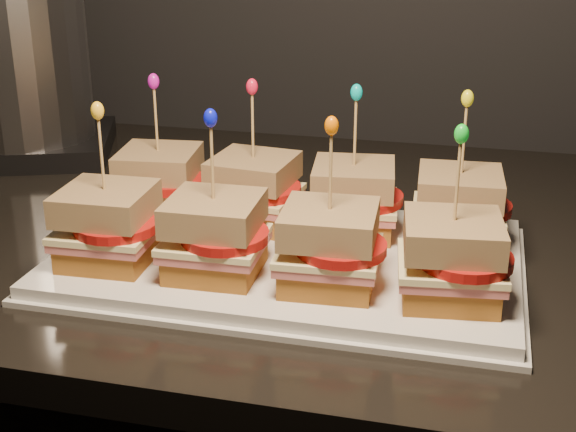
# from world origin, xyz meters

# --- Properties ---
(granite_slab) EXTENTS (2.54, 0.71, 0.03)m
(granite_slab) POSITION_xyz_m (-0.27, 1.65, 0.89)
(granite_slab) COLOR black
(granite_slab) RESTS_ON cabinet
(platter) EXTENTS (0.45, 0.28, 0.02)m
(platter) POSITION_xyz_m (-0.39, 1.53, 0.91)
(platter) COLOR white
(platter) RESTS_ON granite_slab
(platter_rim) EXTENTS (0.46, 0.29, 0.01)m
(platter_rim) POSITION_xyz_m (-0.39, 1.53, 0.91)
(platter_rim) COLOR white
(platter_rim) RESTS_ON granite_slab
(sandwich_0_bread_bot) EXTENTS (0.09, 0.09, 0.02)m
(sandwich_0_bread_bot) POSITION_xyz_m (-0.55, 1.59, 0.93)
(sandwich_0_bread_bot) COLOR brown
(sandwich_0_bread_bot) RESTS_ON platter
(sandwich_0_ham) EXTENTS (0.10, 0.09, 0.01)m
(sandwich_0_ham) POSITION_xyz_m (-0.55, 1.59, 0.95)
(sandwich_0_ham) COLOR #C35D5D
(sandwich_0_ham) RESTS_ON sandwich_0_bread_bot
(sandwich_0_cheese) EXTENTS (0.10, 0.10, 0.01)m
(sandwich_0_cheese) POSITION_xyz_m (-0.55, 1.59, 0.96)
(sandwich_0_cheese) COLOR #FFF0A7
(sandwich_0_cheese) RESTS_ON sandwich_0_ham
(sandwich_0_tomato) EXTENTS (0.08, 0.08, 0.01)m
(sandwich_0_tomato) POSITION_xyz_m (-0.54, 1.59, 0.96)
(sandwich_0_tomato) COLOR #B11511
(sandwich_0_tomato) RESTS_ON sandwich_0_cheese
(sandwich_0_bread_top) EXTENTS (0.09, 0.09, 0.03)m
(sandwich_0_bread_top) POSITION_xyz_m (-0.55, 1.59, 0.98)
(sandwich_0_bread_top) COLOR #62360F
(sandwich_0_bread_top) RESTS_ON sandwich_0_tomato
(sandwich_0_pick) EXTENTS (0.00, 0.00, 0.09)m
(sandwich_0_pick) POSITION_xyz_m (-0.55, 1.59, 1.03)
(sandwich_0_pick) COLOR tan
(sandwich_0_pick) RESTS_ON sandwich_0_bread_top
(sandwich_0_frill) EXTENTS (0.01, 0.01, 0.02)m
(sandwich_0_frill) POSITION_xyz_m (-0.55, 1.59, 1.07)
(sandwich_0_frill) COLOR #C812A5
(sandwich_0_frill) RESTS_ON sandwich_0_pick
(sandwich_1_bread_bot) EXTENTS (0.09, 0.09, 0.02)m
(sandwich_1_bread_bot) POSITION_xyz_m (-0.45, 1.59, 0.93)
(sandwich_1_bread_bot) COLOR brown
(sandwich_1_bread_bot) RESTS_ON platter
(sandwich_1_ham) EXTENTS (0.10, 0.09, 0.01)m
(sandwich_1_ham) POSITION_xyz_m (-0.45, 1.59, 0.95)
(sandwich_1_ham) COLOR #C35D5D
(sandwich_1_ham) RESTS_ON sandwich_1_bread_bot
(sandwich_1_cheese) EXTENTS (0.10, 0.10, 0.01)m
(sandwich_1_cheese) POSITION_xyz_m (-0.45, 1.59, 0.96)
(sandwich_1_cheese) COLOR #FFF0A7
(sandwich_1_cheese) RESTS_ON sandwich_1_ham
(sandwich_1_tomato) EXTENTS (0.08, 0.08, 0.01)m
(sandwich_1_tomato) POSITION_xyz_m (-0.43, 1.59, 0.96)
(sandwich_1_tomato) COLOR #B11511
(sandwich_1_tomato) RESTS_ON sandwich_1_cheese
(sandwich_1_bread_top) EXTENTS (0.09, 0.09, 0.03)m
(sandwich_1_bread_top) POSITION_xyz_m (-0.45, 1.59, 0.98)
(sandwich_1_bread_top) COLOR #62360F
(sandwich_1_bread_top) RESTS_ON sandwich_1_tomato
(sandwich_1_pick) EXTENTS (0.00, 0.00, 0.09)m
(sandwich_1_pick) POSITION_xyz_m (-0.45, 1.59, 1.03)
(sandwich_1_pick) COLOR tan
(sandwich_1_pick) RESTS_ON sandwich_1_bread_top
(sandwich_1_frill) EXTENTS (0.01, 0.01, 0.02)m
(sandwich_1_frill) POSITION_xyz_m (-0.45, 1.59, 1.07)
(sandwich_1_frill) COLOR #F11639
(sandwich_1_frill) RESTS_ON sandwich_1_pick
(sandwich_2_bread_bot) EXTENTS (0.09, 0.09, 0.02)m
(sandwich_2_bread_bot) POSITION_xyz_m (-0.34, 1.59, 0.93)
(sandwich_2_bread_bot) COLOR brown
(sandwich_2_bread_bot) RESTS_ON platter
(sandwich_2_ham) EXTENTS (0.10, 0.10, 0.01)m
(sandwich_2_ham) POSITION_xyz_m (-0.34, 1.59, 0.95)
(sandwich_2_ham) COLOR #C35D5D
(sandwich_2_ham) RESTS_ON sandwich_2_bread_bot
(sandwich_2_cheese) EXTENTS (0.10, 0.10, 0.01)m
(sandwich_2_cheese) POSITION_xyz_m (-0.34, 1.59, 0.96)
(sandwich_2_cheese) COLOR #FFF0A7
(sandwich_2_cheese) RESTS_ON sandwich_2_ham
(sandwich_2_tomato) EXTENTS (0.08, 0.08, 0.01)m
(sandwich_2_tomato) POSITION_xyz_m (-0.33, 1.59, 0.96)
(sandwich_2_tomato) COLOR #B11511
(sandwich_2_tomato) RESTS_ON sandwich_2_cheese
(sandwich_2_bread_top) EXTENTS (0.09, 0.09, 0.03)m
(sandwich_2_bread_top) POSITION_xyz_m (-0.34, 1.59, 0.98)
(sandwich_2_bread_top) COLOR #62360F
(sandwich_2_bread_top) RESTS_ON sandwich_2_tomato
(sandwich_2_pick) EXTENTS (0.00, 0.00, 0.09)m
(sandwich_2_pick) POSITION_xyz_m (-0.34, 1.59, 1.03)
(sandwich_2_pick) COLOR tan
(sandwich_2_pick) RESTS_ON sandwich_2_bread_top
(sandwich_2_frill) EXTENTS (0.01, 0.01, 0.02)m
(sandwich_2_frill) POSITION_xyz_m (-0.34, 1.59, 1.07)
(sandwich_2_frill) COLOR #03BAB8
(sandwich_2_frill) RESTS_ON sandwich_2_pick
(sandwich_3_bread_bot) EXTENTS (0.09, 0.09, 0.02)m
(sandwich_3_bread_bot) POSITION_xyz_m (-0.23, 1.59, 0.93)
(sandwich_3_bread_bot) COLOR brown
(sandwich_3_bread_bot) RESTS_ON platter
(sandwich_3_ham) EXTENTS (0.09, 0.09, 0.01)m
(sandwich_3_ham) POSITION_xyz_m (-0.23, 1.59, 0.95)
(sandwich_3_ham) COLOR #C35D5D
(sandwich_3_ham) RESTS_ON sandwich_3_bread_bot
(sandwich_3_cheese) EXTENTS (0.10, 0.09, 0.01)m
(sandwich_3_cheese) POSITION_xyz_m (-0.23, 1.59, 0.96)
(sandwich_3_cheese) COLOR #FFF0A7
(sandwich_3_cheese) RESTS_ON sandwich_3_ham
(sandwich_3_tomato) EXTENTS (0.08, 0.08, 0.01)m
(sandwich_3_tomato) POSITION_xyz_m (-0.22, 1.59, 0.96)
(sandwich_3_tomato) COLOR #B11511
(sandwich_3_tomato) RESTS_ON sandwich_3_cheese
(sandwich_3_bread_top) EXTENTS (0.09, 0.09, 0.03)m
(sandwich_3_bread_top) POSITION_xyz_m (-0.23, 1.59, 0.98)
(sandwich_3_bread_top) COLOR #62360F
(sandwich_3_bread_top) RESTS_ON sandwich_3_tomato
(sandwich_3_pick) EXTENTS (0.00, 0.00, 0.09)m
(sandwich_3_pick) POSITION_xyz_m (-0.23, 1.59, 1.03)
(sandwich_3_pick) COLOR tan
(sandwich_3_pick) RESTS_ON sandwich_3_bread_top
(sandwich_3_frill) EXTENTS (0.01, 0.01, 0.02)m
(sandwich_3_frill) POSITION_xyz_m (-0.23, 1.59, 1.07)
(sandwich_3_frill) COLOR yellow
(sandwich_3_frill) RESTS_ON sandwich_3_pick
(sandwich_4_bread_bot) EXTENTS (0.08, 0.08, 0.02)m
(sandwich_4_bread_bot) POSITION_xyz_m (-0.55, 1.46, 0.93)
(sandwich_4_bread_bot) COLOR brown
(sandwich_4_bread_bot) RESTS_ON platter
(sandwich_4_ham) EXTENTS (0.09, 0.09, 0.01)m
(sandwich_4_ham) POSITION_xyz_m (-0.55, 1.46, 0.95)
(sandwich_4_ham) COLOR #C35D5D
(sandwich_4_ham) RESTS_ON sandwich_4_bread_bot
(sandwich_4_cheese) EXTENTS (0.09, 0.09, 0.01)m
(sandwich_4_cheese) POSITION_xyz_m (-0.55, 1.46, 0.96)
(sandwich_4_cheese) COLOR #FFF0A7
(sandwich_4_cheese) RESTS_ON sandwich_4_ham
(sandwich_4_tomato) EXTENTS (0.08, 0.08, 0.01)m
(sandwich_4_tomato) POSITION_xyz_m (-0.54, 1.46, 0.96)
(sandwich_4_tomato) COLOR #B11511
(sandwich_4_tomato) RESTS_ON sandwich_4_cheese
(sandwich_4_bread_top) EXTENTS (0.09, 0.09, 0.03)m
(sandwich_4_bread_top) POSITION_xyz_m (-0.55, 1.46, 0.98)
(sandwich_4_bread_top) COLOR #62360F
(sandwich_4_bread_top) RESTS_ON sandwich_4_tomato
(sandwich_4_pick) EXTENTS (0.00, 0.00, 0.09)m
(sandwich_4_pick) POSITION_xyz_m (-0.55, 1.46, 1.03)
(sandwich_4_pick) COLOR tan
(sandwich_4_pick) RESTS_ON sandwich_4_bread_top
(sandwich_4_frill) EXTENTS (0.01, 0.01, 0.02)m
(sandwich_4_frill) POSITION_xyz_m (-0.55, 1.46, 1.07)
(sandwich_4_frill) COLOR yellow
(sandwich_4_frill) RESTS_ON sandwich_4_pick
(sandwich_5_bread_bot) EXTENTS (0.08, 0.08, 0.02)m
(sandwich_5_bread_bot) POSITION_xyz_m (-0.45, 1.46, 0.93)
(sandwich_5_bread_bot) COLOR brown
(sandwich_5_bread_bot) RESTS_ON platter
(sandwich_5_ham) EXTENTS (0.09, 0.09, 0.01)m
(sandwich_5_ham) POSITION_xyz_m (-0.45, 1.46, 0.95)
(sandwich_5_ham) COLOR #C35D5D
(sandwich_5_ham) RESTS_ON sandwich_5_bread_bot
(sandwich_5_cheese) EXTENTS (0.09, 0.09, 0.01)m
(sandwich_5_cheese) POSITION_xyz_m (-0.45, 1.46, 0.96)
(sandwich_5_cheese) COLOR #FFF0A7
(sandwich_5_cheese) RESTS_ON sandwich_5_ham
(sandwich_5_tomato) EXTENTS (0.08, 0.08, 0.01)m
(sandwich_5_tomato) POSITION_xyz_m (-0.43, 1.46, 0.96)
(sandwich_5_tomato) COLOR #B11511
(sandwich_5_tomato) RESTS_ON sandwich_5_cheese
(sandwich_5_bread_top) EXTENTS (0.08, 0.08, 0.03)m
(sandwich_5_bread_top) POSITION_xyz_m (-0.45, 1.46, 0.98)
(sandwich_5_bread_top) COLOR #62360F
(sandwich_5_bread_top) RESTS_ON sandwich_5_tomato
(sandwich_5_pick) EXTENTS (0.00, 0.00, 0.09)m
(sandwich_5_pick) POSITION_xyz_m (-0.45, 1.46, 1.03)
(sandwich_5_pick) COLOR tan
(sandwich_5_pick) RESTS_ON sandwich_5_bread_top
(sandwich_5_frill) EXTENTS (0.01, 0.01, 0.02)m
(sandwich_5_frill) POSITION_xyz_m (-0.45, 1.46, 1.07)
(sandwich_5_frill) COLOR #0C12E4
(sandwich_5_frill) RESTS_ON sandwich_5_pick
(sandwich_6_bread_bot) EXTENTS (0.08, 0.08, 0.02)m
(sandwich_6_bread_bot) POSITION_xyz_m (-0.34, 1.46, 0.93)
(sandwich_6_bread_bot) COLOR brown
(sandwich_6_bread_bot) RESTS_ON platter
(sandwich_6_ham) EXTENTS (0.09, 0.09, 0.01)m
(sandwich_6_ham) POSITION_xyz_m (-0.34, 1.46, 0.95)
(sandwich_6_ham) COLOR #C35D5D
(sandwich_6_ham) RESTS_ON sandwich_6_bread_bot
(sandwich_6_cheese) EXTENTS (0.09, 0.09, 0.01)m
(sandwich_6_cheese) POSITION_xyz_m (-0.34, 1.46, 0.96)
(sandwich_6_cheese) COLOR #FFF0A7
(sandwich_6_cheese) RESTS_ON sandwich_6_ham
(sandwich_6_tomato) EXTENTS (0.08, 0.08, 0.01)m
(sandwich_6_tomato) POSITION_xyz_m (-0.33, 1.46, 0.96)
(sandwich_6_tomato) COLOR #B11511
(sandwich_6_tomato) RESTS_ON sandwich_6_cheese
(sandwich_6_bread_top) EXTENTS (0.09, 0.09, 0.03)m
(sandwich_6_bread_top) POSITION_xyz_m (-0.34, 1.46, 0.98)
(sandwich_6_bread_top) COLOR #62360F
(sandwich_6_bread_top) RESTS_ON sandwich_6_tomato
(sandwich_6_pick) EXTENTS (0.00, 0.00, 0.09)m
(sandwich_6_pick) POSITION_xyz_m (-0.34, 1.46, 1.03)
(sandwich_6_pick) COLOR tan
(sandwich_6_pick) RESTS_ON sandwich_6_bread_top
(sandwich_6_frill) EXTENTS (0.01, 0.01, 0.02)m
(sandwich_6_frill) POSITION_xyz_m (-0.34, 1.46, 1.07)
(sandwich_6_frill) COLOR #EF6A00
(sandwich_6_frill) RESTS_ON sandwich_6_pick
(sandwich_7_bread_bot) EXTENTS (0.09, 0.09, 0.02)m
(sandwich_7_bread_bot) POSITION_xyz_m (-0.23, 1.46, 0.93)
(sandwich_7_bread_bot) COLOR brown
(sandwich_7_bread_bot) RESTS_ON platter
(sandwich_7_ham) EXTENTS (0.10, 0.10, 0.01)m
(sandwich_7_ham) POSITION_xyz_m (-0.23, 1.46, 0.95)
(sandwich_7_ham) COLOR #C35D5D
(sandwich_7_ham) RESTS_ON sandwich_7_bread_bot
(sandwich_7_cheese) EXTENTS (0.10, 0.10, 0.01)m
(sandwich_7_cheese) POSITION_xyz_m (-0.23, 1.46, 0.96)
(sandwich_7_cheese) COLOR #FFF0A7
(sandwich_7_cheese) RESTS_ON sandwich_7_ham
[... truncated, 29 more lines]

